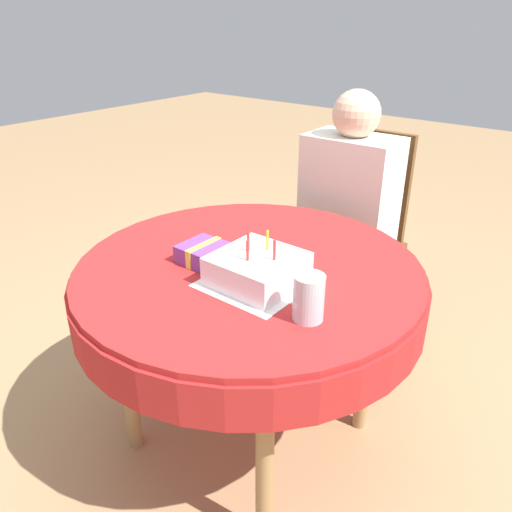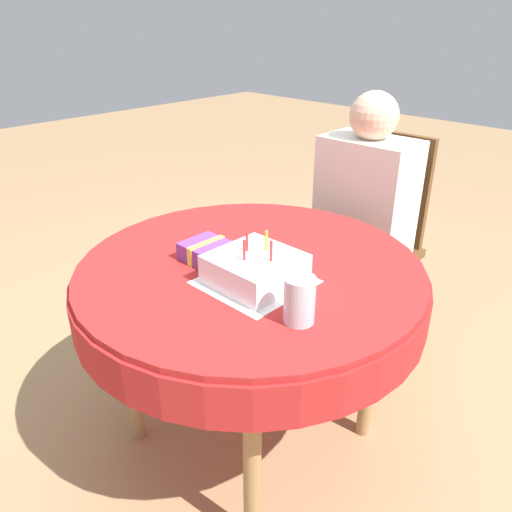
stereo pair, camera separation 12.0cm
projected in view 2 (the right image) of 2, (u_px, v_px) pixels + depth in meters
ground_plane at (251, 433)px, 1.84m from camera, size 12.00×12.00×0.00m
dining_table at (250, 288)px, 1.57m from camera, size 1.08×1.08×0.70m
chair at (370, 236)px, 2.20m from camera, size 0.42×0.42×0.94m
person at (362, 204)px, 2.06m from camera, size 0.38×0.33×1.13m
napkin at (255, 282)px, 1.43m from camera, size 0.28×0.28×0.00m
birthday_cake at (255, 269)px, 1.41m from camera, size 0.23×0.23×0.14m
drinking_glass at (299, 300)px, 1.22m from camera, size 0.08×0.08×0.12m
gift_box at (207, 251)px, 1.55m from camera, size 0.13×0.14×0.06m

